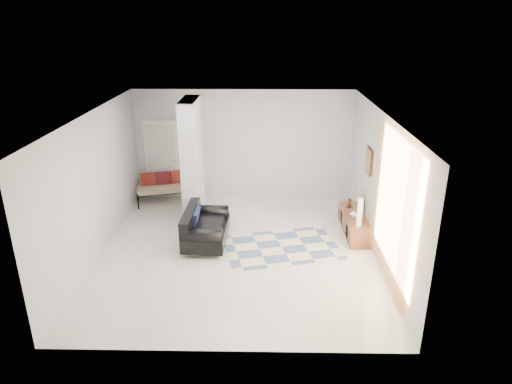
{
  "coord_description": "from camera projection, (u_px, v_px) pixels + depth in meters",
  "views": [
    {
      "loc": [
        0.53,
        -8.24,
        4.48
      ],
      "look_at": [
        0.36,
        0.6,
        1.05
      ],
      "focal_mm": 32.0,
      "sensor_mm": 36.0,
      "label": 1
    }
  ],
  "objects": [
    {
      "name": "partition_column",
      "position": [
        192.0,
        161.0,
        10.31
      ],
      "size": [
        0.35,
        1.2,
        2.8
      ],
      "primitive_type": "cube",
      "color": "#B7BCBF",
      "rests_on": "floor"
    },
    {
      "name": "wall_left",
      "position": [
        95.0,
        185.0,
        8.85
      ],
      "size": [
        0.0,
        6.0,
        6.0
      ],
      "primitive_type": "plane",
      "rotation": [
        1.57,
        0.0,
        1.57
      ],
      "color": "silver",
      "rests_on": "ground"
    },
    {
      "name": "vase",
      "position": [
        354.0,
        213.0,
        9.84
      ],
      "size": [
        0.19,
        0.19,
        0.18
      ],
      "primitive_type": "imported",
      "rotation": [
        0.0,
        0.0,
        0.16
      ],
      "color": "white",
      "rests_on": "media_console"
    },
    {
      "name": "wall_art",
      "position": [
        369.0,
        161.0,
        9.5
      ],
      "size": [
        0.04,
        0.45,
        0.55
      ],
      "primitive_type": "cube",
      "color": "#361C0E",
      "rests_on": "wall_right"
    },
    {
      "name": "bronze_figurine",
      "position": [
        349.0,
        203.0,
        10.32
      ],
      "size": [
        0.13,
        0.13,
        0.22
      ],
      "primitive_type": null,
      "rotation": [
        0.0,
        0.0,
        0.14
      ],
      "color": "#2F2015",
      "rests_on": "media_console"
    },
    {
      "name": "loveseat",
      "position": [
        203.0,
        228.0,
        9.47
      ],
      "size": [
        0.89,
        1.47,
        0.76
      ],
      "rotation": [
        0.0,
        0.0,
        -0.03
      ],
      "color": "silver",
      "rests_on": "floor"
    },
    {
      "name": "cylinder_lamp",
      "position": [
        360.0,
        212.0,
        9.36
      ],
      "size": [
        0.11,
        0.11,
        0.61
      ],
      "primitive_type": "cylinder",
      "color": "white",
      "rests_on": "media_console"
    },
    {
      "name": "daybed",
      "position": [
        168.0,
        186.0,
        11.63
      ],
      "size": [
        1.72,
        1.06,
        0.77
      ],
      "rotation": [
        0.0,
        0.0,
        0.26
      ],
      "color": "black",
      "rests_on": "floor"
    },
    {
      "name": "area_rug",
      "position": [
        281.0,
        247.0,
        9.43
      ],
      "size": [
        2.59,
        2.03,
        0.01
      ],
      "primitive_type": "cube",
      "rotation": [
        0.0,
        0.0,
        0.24
      ],
      "color": "beige",
      "rests_on": "floor"
    },
    {
      "name": "wall_front",
      "position": [
        223.0,
        266.0,
        6.0
      ],
      "size": [
        6.0,
        0.0,
        6.0
      ],
      "primitive_type": "plane",
      "rotation": [
        -1.57,
        0.0,
        0.0
      ],
      "color": "silver",
      "rests_on": "ground"
    },
    {
      "name": "wall_back",
      "position": [
        244.0,
        145.0,
        11.6
      ],
      "size": [
        6.0,
        0.0,
        6.0
      ],
      "primitive_type": "plane",
      "rotation": [
        1.57,
        0.0,
        0.0
      ],
      "color": "silver",
      "rests_on": "ground"
    },
    {
      "name": "floor",
      "position": [
        238.0,
        250.0,
        9.31
      ],
      "size": [
        6.0,
        6.0,
        0.0
      ],
      "primitive_type": "plane",
      "color": "beige",
      "rests_on": "ground"
    },
    {
      "name": "wall_right",
      "position": [
        379.0,
        187.0,
        8.75
      ],
      "size": [
        0.0,
        6.0,
        6.0
      ],
      "primitive_type": "plane",
      "rotation": [
        1.57,
        0.0,
        -1.57
      ],
      "color": "silver",
      "rests_on": "ground"
    },
    {
      "name": "media_console",
      "position": [
        354.0,
        223.0,
        10.03
      ],
      "size": [
        0.45,
        1.67,
        0.8
      ],
      "color": "brown",
      "rests_on": "floor"
    },
    {
      "name": "hallway_door",
      "position": [
        162.0,
        159.0,
        11.73
      ],
      "size": [
        0.85,
        0.06,
        2.04
      ],
      "primitive_type": "cube",
      "color": "white",
      "rests_on": "floor"
    },
    {
      "name": "ceiling",
      "position": [
        235.0,
        114.0,
        8.29
      ],
      "size": [
        6.0,
        6.0,
        0.0
      ],
      "primitive_type": "plane",
      "rotation": [
        3.14,
        0.0,
        0.0
      ],
      "color": "white",
      "rests_on": "wall_back"
    },
    {
      "name": "curtain",
      "position": [
        391.0,
        208.0,
        7.66
      ],
      "size": [
        0.0,
        2.55,
        2.55
      ],
      "primitive_type": "plane",
      "rotation": [
        1.57,
        0.0,
        1.57
      ],
      "color": "#FFA243",
      "rests_on": "wall_right"
    }
  ]
}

